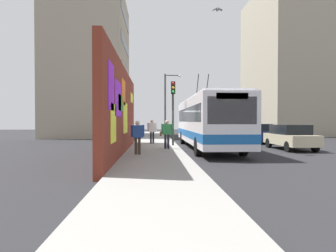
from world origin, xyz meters
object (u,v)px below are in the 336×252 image
Objects in this scene: parked_car_silver at (237,130)px; pedestrian_at_curb at (167,132)px; pedestrian_near_wall at (138,135)px; parked_car_champagne at (290,137)px; traffic_light at (173,103)px; pedestrian_midblock at (152,130)px; city_bus at (207,121)px; parked_car_dark_gray at (224,129)px; street_lamp at (167,101)px; parked_car_navy at (257,133)px.

parked_car_silver is 14.07m from pedestrian_at_curb.
pedestrian_at_curb is (2.80, -1.59, 0.02)m from pedestrian_near_wall.
traffic_light is (1.64, 7.35, 2.24)m from parked_car_champagne.
pedestrian_near_wall is 6.63m from pedestrian_midblock.
city_bus is at bearing -46.08° from pedestrian_near_wall.
traffic_light is (0.81, 2.15, 1.24)m from city_bus.
pedestrian_at_curb is at bearing 116.07° from city_bus.
pedestrian_near_wall is at bearing 173.99° from pedestrian_midblock.
traffic_light reaches higher than pedestrian_midblock.
pedestrian_midblock is (2.48, 3.58, -0.65)m from city_bus.
pedestrian_near_wall is (-19.77, 9.47, 0.31)m from parked_car_dark_gray.
traffic_light is 10.21m from street_lamp.
traffic_light reaches higher than parked_car_navy.
street_lamp is at bearing -0.52° from traffic_light.
parked_car_navy is (4.92, -5.20, -1.00)m from city_bus.
traffic_light reaches higher than pedestrian_at_curb.
traffic_light reaches higher than parked_car_silver.
parked_car_navy is at bearing -60.75° from traffic_light.
pedestrian_midblock is at bearing 55.31° from city_bus.
city_bus is 6.93× the size of pedestrian_at_curb.
street_lamp is (-4.68, 7.26, 3.09)m from parked_car_dark_gray.
parked_car_dark_gray is 2.42× the size of pedestrian_midblock.
parked_car_champagne and parked_car_dark_gray have the same top height.
pedestrian_near_wall is (-14.44, 9.47, 0.31)m from parked_car_silver.
city_bus reaches higher than traffic_light.
street_lamp is (8.50, -1.52, 2.74)m from pedestrian_midblock.
pedestrian_near_wall reaches higher than parked_car_champagne.
pedestrian_at_curb reaches higher than parked_car_navy.
street_lamp is at bearing 84.90° from parked_car_silver.
city_bus is 6.80× the size of pedestrian_midblock.
city_bus reaches higher than pedestrian_near_wall.
city_bus is at bearing -63.93° from pedestrian_at_curb.
pedestrian_midblock reaches higher than pedestrian_near_wall.
parked_car_dark_gray is at bearing 0.00° from parked_car_navy.
parked_car_silver is 5.33m from parked_car_dark_gray.
pedestrian_midblock is (-13.18, 8.78, 0.35)m from parked_car_dark_gray.
street_lamp is (12.29, -0.62, 2.76)m from pedestrian_at_curb.
parked_car_silver is (5.41, 0.00, -0.00)m from parked_car_navy.
parked_car_navy is at bearing -46.57° from city_bus.
pedestrian_midblock is (3.79, 0.89, 0.03)m from pedestrian_at_curb.
parked_car_dark_gray is 0.64× the size of street_lamp.
pedestrian_at_curb is 3.89m from pedestrian_midblock.
parked_car_silver is 0.99× the size of parked_car_dark_gray.
pedestrian_at_curb is (-11.64, 7.88, 0.33)m from parked_car_silver.
city_bus is 2.87× the size of parked_car_champagne.
city_bus is 11.61m from parked_car_silver.
parked_car_champagne is 14.21m from street_lamp.
pedestrian_midblock is 0.27× the size of street_lamp.
parked_car_navy is at bearing -51.65° from pedestrian_at_curb.
pedestrian_midblock is at bearing 13.29° from pedestrian_at_curb.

